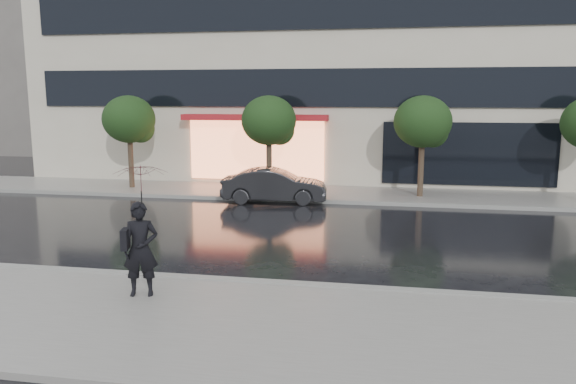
# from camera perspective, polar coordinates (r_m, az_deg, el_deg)

# --- Properties ---
(ground) EXTENTS (120.00, 120.00, 0.00)m
(ground) POSITION_cam_1_polar(r_m,az_deg,el_deg) (12.83, 1.72, -8.34)
(ground) COLOR black
(ground) RESTS_ON ground
(sidewalk_near) EXTENTS (60.00, 4.50, 0.12)m
(sidewalk_near) POSITION_cam_1_polar(r_m,az_deg,el_deg) (9.82, -1.24, -13.83)
(sidewalk_near) COLOR slate
(sidewalk_near) RESTS_ON ground
(sidewalk_far) EXTENTS (60.00, 3.50, 0.12)m
(sidewalk_far) POSITION_cam_1_polar(r_m,az_deg,el_deg) (22.72, 5.63, -0.21)
(sidewalk_far) COLOR slate
(sidewalk_far) RESTS_ON ground
(curb_near) EXTENTS (60.00, 0.25, 0.14)m
(curb_near) POSITION_cam_1_polar(r_m,az_deg,el_deg) (11.87, 0.98, -9.50)
(curb_near) COLOR gray
(curb_near) RESTS_ON ground
(curb_far) EXTENTS (60.00, 0.25, 0.14)m
(curb_far) POSITION_cam_1_polar(r_m,az_deg,el_deg) (21.01, 5.23, -1.00)
(curb_far) COLOR gray
(curb_far) RESTS_ON ground
(tree_far_west) EXTENTS (2.20, 2.20, 3.99)m
(tree_far_west) POSITION_cam_1_polar(r_m,az_deg,el_deg) (24.59, -15.69, 6.95)
(tree_far_west) COLOR #33261C
(tree_far_west) RESTS_ON ground
(tree_mid_west) EXTENTS (2.20, 2.20, 3.99)m
(tree_mid_west) POSITION_cam_1_polar(r_m,az_deg,el_deg) (22.62, -1.79, 7.09)
(tree_mid_west) COLOR #33261C
(tree_mid_west) RESTS_ON ground
(tree_mid_east) EXTENTS (2.20, 2.20, 3.99)m
(tree_mid_east) POSITION_cam_1_polar(r_m,az_deg,el_deg) (22.15, 13.68, 6.76)
(tree_mid_east) COLOR #33261C
(tree_mid_east) RESTS_ON ground
(parked_car) EXTENTS (4.02, 1.74, 1.29)m
(parked_car) POSITION_cam_1_polar(r_m,az_deg,el_deg) (21.06, -1.39, 0.66)
(parked_car) COLOR #232325
(parked_car) RESTS_ON ground
(pedestrian_with_umbrella) EXTENTS (1.23, 1.24, 2.59)m
(pedestrian_with_umbrella) POSITION_cam_1_polar(r_m,az_deg,el_deg) (11.13, -14.73, -1.93)
(pedestrian_with_umbrella) COLOR black
(pedestrian_with_umbrella) RESTS_ON sidewalk_near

